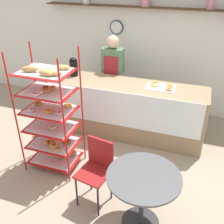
{
  "coord_description": "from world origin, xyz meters",
  "views": [
    {
      "loc": [
        1.11,
        -2.83,
        2.75
      ],
      "look_at": [
        0.0,
        0.4,
        0.83
      ],
      "focal_mm": 42.0,
      "sensor_mm": 36.0,
      "label": 1
    }
  ],
  "objects_px": {
    "person_worker": "(113,74)",
    "donut_tray_counter": "(160,86)",
    "pastry_rack": "(52,118)",
    "cafe_chair": "(97,165)",
    "coffee_carafe": "(74,67)",
    "cafe_table": "(143,188)"
  },
  "relations": [
    {
      "from": "pastry_rack",
      "to": "person_worker",
      "type": "distance_m",
      "value": 1.76
    },
    {
      "from": "pastry_rack",
      "to": "person_worker",
      "type": "bearing_deg",
      "value": 78.96
    },
    {
      "from": "person_worker",
      "to": "coffee_carafe",
      "type": "height_order",
      "value": "person_worker"
    },
    {
      "from": "cafe_table",
      "to": "coffee_carafe",
      "type": "height_order",
      "value": "coffee_carafe"
    },
    {
      "from": "person_worker",
      "to": "cafe_chair",
      "type": "bearing_deg",
      "value": -76.33
    },
    {
      "from": "cafe_chair",
      "to": "pastry_rack",
      "type": "bearing_deg",
      "value": 164.5
    },
    {
      "from": "cafe_table",
      "to": "cafe_chair",
      "type": "distance_m",
      "value": 0.67
    },
    {
      "from": "donut_tray_counter",
      "to": "person_worker",
      "type": "bearing_deg",
      "value": 155.3
    },
    {
      "from": "person_worker",
      "to": "donut_tray_counter",
      "type": "xyz_separation_m",
      "value": [
        0.99,
        -0.45,
        0.08
      ]
    },
    {
      "from": "person_worker",
      "to": "donut_tray_counter",
      "type": "distance_m",
      "value": 1.09
    },
    {
      "from": "cafe_chair",
      "to": "donut_tray_counter",
      "type": "distance_m",
      "value": 1.81
    },
    {
      "from": "pastry_rack",
      "to": "cafe_chair",
      "type": "xyz_separation_m",
      "value": [
        0.86,
        -0.43,
        -0.29
      ]
    },
    {
      "from": "cafe_table",
      "to": "coffee_carafe",
      "type": "bearing_deg",
      "value": 132.38
    },
    {
      "from": "pastry_rack",
      "to": "cafe_table",
      "type": "bearing_deg",
      "value": -22.94
    },
    {
      "from": "cafe_table",
      "to": "cafe_chair",
      "type": "bearing_deg",
      "value": 161.95
    },
    {
      "from": "pastry_rack",
      "to": "donut_tray_counter",
      "type": "distance_m",
      "value": 1.84
    },
    {
      "from": "pastry_rack",
      "to": "coffee_carafe",
      "type": "bearing_deg",
      "value": 101.65
    },
    {
      "from": "pastry_rack",
      "to": "cafe_chair",
      "type": "bearing_deg",
      "value": -26.35
    },
    {
      "from": "person_worker",
      "to": "donut_tray_counter",
      "type": "bearing_deg",
      "value": -24.7
    },
    {
      "from": "person_worker",
      "to": "cafe_table",
      "type": "bearing_deg",
      "value": -63.81
    },
    {
      "from": "pastry_rack",
      "to": "cafe_table",
      "type": "distance_m",
      "value": 1.65
    },
    {
      "from": "cafe_chair",
      "to": "coffee_carafe",
      "type": "relative_size",
      "value": 2.69
    }
  ]
}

